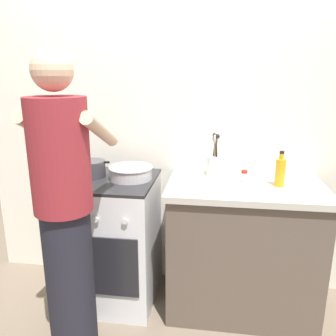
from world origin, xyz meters
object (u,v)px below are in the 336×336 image
(mixing_bowl, at_px, (131,172))
(stove_range, at_px, (113,240))
(pot, at_px, (92,169))
(oil_bottle, at_px, (280,172))
(spice_bottle, at_px, (244,177))
(person, at_px, (65,217))
(utensil_crock, at_px, (214,162))

(mixing_bowl, bearing_deg, stove_range, -170.31)
(pot, height_order, oil_bottle, oil_bottle)
(spice_bottle, relative_size, oil_bottle, 0.37)
(mixing_bowl, relative_size, oil_bottle, 1.31)
(oil_bottle, bearing_deg, person, -154.51)
(mixing_bowl, distance_m, spice_bottle, 0.75)
(stove_range, relative_size, mixing_bowl, 3.04)
(pot, height_order, mixing_bowl, pot)
(pot, xyz_separation_m, person, (0.07, -0.59, -0.10))
(mixing_bowl, height_order, oil_bottle, oil_bottle)
(mixing_bowl, relative_size, person, 0.17)
(stove_range, height_order, mixing_bowl, mixing_bowl)
(mixing_bowl, xyz_separation_m, person, (-0.21, -0.58, -0.09))
(utensil_crock, xyz_separation_m, oil_bottle, (0.41, -0.17, -0.01))
(oil_bottle, bearing_deg, spice_bottle, 168.56)
(stove_range, height_order, oil_bottle, oil_bottle)
(stove_range, bearing_deg, oil_bottle, 0.17)
(utensil_crock, relative_size, person, 0.19)
(spice_bottle, bearing_deg, oil_bottle, -11.44)
(mixing_bowl, height_order, spice_bottle, mixing_bowl)
(spice_bottle, distance_m, oil_bottle, 0.23)
(spice_bottle, bearing_deg, pot, -179.52)
(oil_bottle, xyz_separation_m, person, (-1.17, -0.56, -0.13))
(spice_bottle, bearing_deg, mixing_bowl, -178.26)
(spice_bottle, relative_size, person, 0.05)
(stove_range, relative_size, oil_bottle, 3.96)
(pot, relative_size, spice_bottle, 3.09)
(spice_bottle, height_order, oil_bottle, oil_bottle)
(utensil_crock, xyz_separation_m, person, (-0.76, -0.73, -0.14))
(utensil_crock, distance_m, spice_bottle, 0.24)
(mixing_bowl, distance_m, person, 0.62)
(spice_bottle, xyz_separation_m, person, (-0.96, -0.60, -0.08))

